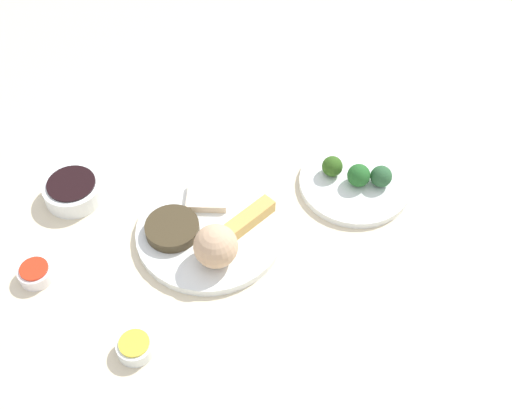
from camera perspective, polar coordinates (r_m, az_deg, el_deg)
name	(u,v)px	position (r m, az deg, el deg)	size (l,w,h in m)	color
tabletop	(210,237)	(1.20, -4.05, -2.87)	(2.20, 2.20, 0.02)	beige
main_plate	(211,231)	(1.19, -3.94, -2.31)	(0.27, 0.27, 0.02)	white
rice_scoop	(216,246)	(1.11, -3.56, -3.64)	(0.08, 0.08, 0.08)	tan
spring_roll	(249,219)	(1.18, -0.62, -1.20)	(0.11, 0.03, 0.03)	#DCA950
crab_rangoon_wonton	(206,197)	(1.22, -4.44, 0.70)	(0.08, 0.06, 0.02)	beige
stir_fry_heap	(172,231)	(1.17, -7.38, -2.25)	(0.10, 0.10, 0.02)	#40351F
broccoli_plate	(355,183)	(1.28, 8.68, 1.92)	(0.22, 0.22, 0.01)	white
broccoli_floret_0	(332,166)	(1.26, 6.73, 3.40)	(0.04, 0.04, 0.04)	#30591A
broccoli_floret_1	(381,176)	(1.26, 10.96, 2.49)	(0.04, 0.04, 0.04)	#2B5932
broccoli_floret_2	(359,175)	(1.25, 9.04, 2.59)	(0.04, 0.04, 0.04)	#256226
soy_sauce_bowl	(73,191)	(1.28, -15.79, 1.21)	(0.11, 0.11, 0.04)	white
soy_sauce_bowl_liquid	(71,184)	(1.27, -15.98, 1.82)	(0.09, 0.09, 0.00)	black
sauce_ramekin_hot_mustard	(135,347)	(1.07, -10.58, -12.22)	(0.06, 0.06, 0.02)	white
sauce_ramekin_hot_mustard_liquid	(134,343)	(1.06, -10.69, -11.86)	(0.05, 0.05, 0.00)	yellow
sauce_ramekin_sweet_and_sour	(36,273)	(1.19, -18.81, -5.72)	(0.06, 0.06, 0.02)	white
sauce_ramekin_sweet_and_sour_liquid	(34,269)	(1.18, -18.98, -5.33)	(0.05, 0.05, 0.00)	red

